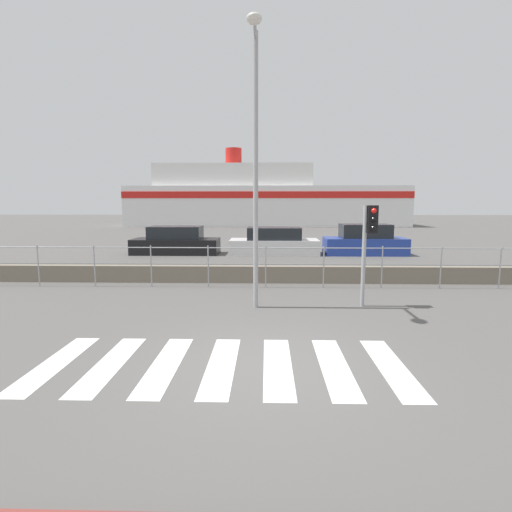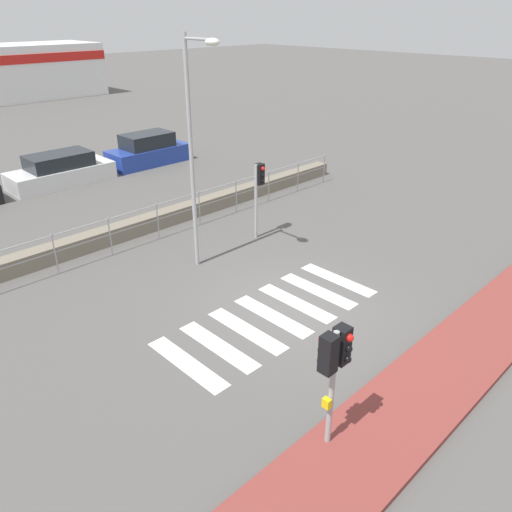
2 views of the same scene
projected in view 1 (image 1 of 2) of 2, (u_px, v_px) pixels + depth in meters
The scene contains 10 objects.
ground_plane at pixel (265, 366), 6.36m from camera, with size 160.00×160.00×0.00m, color #565451.
crosswalk at pixel (222, 365), 6.38m from camera, with size 5.85×2.40×0.01m.
seawall at pixel (266, 274), 13.09m from camera, with size 19.59×0.55×0.54m.
harbor_fence at pixel (266, 260), 12.15m from camera, with size 17.67×0.04×1.29m.
traffic_light_far at pixel (369, 233), 9.78m from camera, with size 0.34×0.32×2.52m.
streetlamp at pixel (255, 141), 9.16m from camera, with size 0.32×1.34×6.46m.
ferry_boat at pixel (260, 200), 44.97m from camera, with size 30.76×6.28×8.58m.
parked_car_black at pixel (176, 242), 20.26m from camera, with size 4.34×1.77×1.40m.
parked_car_white at pixel (274, 243), 20.14m from camera, with size 4.45×1.78×1.35m.
parked_car_blue at pixel (365, 242), 20.01m from camera, with size 4.01×1.71×1.52m.
Camera 1 is at (0.02, -6.08, 2.58)m, focal length 28.00 mm.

